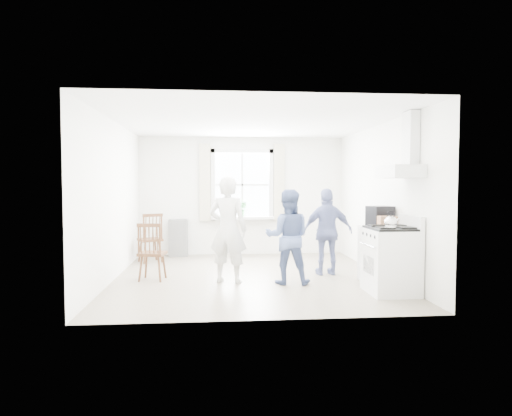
% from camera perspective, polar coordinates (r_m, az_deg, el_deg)
% --- Properties ---
extents(room_shell, '(4.62, 5.12, 2.64)m').
position_cam_1_polar(room_shell, '(7.66, -0.66, 1.03)').
color(room_shell, gray).
rests_on(room_shell, ground).
extents(window_assembly, '(1.88, 0.24, 1.70)m').
position_cam_1_polar(window_assembly, '(10.09, -1.73, 2.43)').
color(window_assembly, white).
rests_on(window_assembly, room_shell).
extents(range_hood, '(0.45, 0.76, 0.94)m').
position_cam_1_polar(range_hood, '(6.83, 17.95, 5.68)').
color(range_hood, silver).
rests_on(range_hood, room_shell).
extents(shelf_unit, '(0.40, 0.30, 0.80)m').
position_cam_1_polar(shelf_unit, '(10.06, -9.68, -3.68)').
color(shelf_unit, slate).
rests_on(shelf_unit, ground).
extents(gas_stove, '(0.68, 0.76, 1.12)m').
position_cam_1_polar(gas_stove, '(6.84, 16.51, -6.20)').
color(gas_stove, silver).
rests_on(gas_stove, ground).
extents(kettle, '(0.18, 0.18, 0.25)m').
position_cam_1_polar(kettle, '(6.55, 16.50, -1.74)').
color(kettle, silver).
rests_on(kettle, gas_stove).
extents(low_cabinet, '(0.50, 0.55, 0.90)m').
position_cam_1_polar(low_cabinet, '(7.52, 15.04, -5.62)').
color(low_cabinet, silver).
rests_on(low_cabinet, ground).
extents(stereo_stack, '(0.42, 0.39, 0.31)m').
position_cam_1_polar(stereo_stack, '(7.52, 15.25, -0.97)').
color(stereo_stack, black).
rests_on(stereo_stack, low_cabinet).
extents(cardboard_box, '(0.27, 0.20, 0.17)m').
position_cam_1_polar(cardboard_box, '(7.28, 16.06, -1.66)').
color(cardboard_box, '#A77551').
rests_on(cardboard_box, low_cabinet).
extents(windsor_chair_a, '(0.55, 0.55, 0.99)m').
position_cam_1_polar(windsor_chair_a, '(9.27, -12.90, -3.01)').
color(windsor_chair_a, '#472916').
rests_on(windsor_chair_a, ground).
extents(windsor_chair_b, '(0.46, 0.45, 0.95)m').
position_cam_1_polar(windsor_chair_b, '(7.53, -13.06, -4.59)').
color(windsor_chair_b, '#472916').
rests_on(windsor_chair_b, ground).
extents(person_left, '(0.79, 0.79, 1.69)m').
position_cam_1_polar(person_left, '(7.23, -3.52, -2.71)').
color(person_left, silver).
rests_on(person_left, ground).
extents(person_mid, '(0.83, 0.83, 1.48)m').
position_cam_1_polar(person_mid, '(7.16, 3.99, -3.60)').
color(person_mid, '#4C5D8D').
rests_on(person_mid, ground).
extents(person_right, '(0.91, 0.91, 1.49)m').
position_cam_1_polar(person_right, '(7.95, 8.93, -2.94)').
color(person_right, navy).
rests_on(person_right, ground).
extents(potted_plant, '(0.21, 0.21, 0.32)m').
position_cam_1_polar(potted_plant, '(10.02, -1.68, -0.15)').
color(potted_plant, '#2F6A34').
rests_on(potted_plant, window_assembly).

